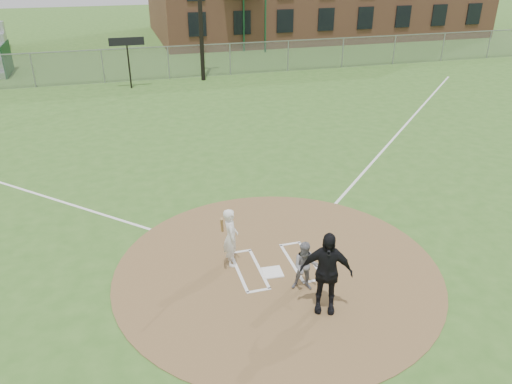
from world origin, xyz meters
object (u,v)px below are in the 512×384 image
object	(u,v)px
umpire	(326,272)
batter_at_plate	(231,237)
home_plate	(273,272)
catcher	(305,266)

from	to	relation	value
umpire	batter_at_plate	bearing A→B (deg)	146.68
umpire	home_plate	bearing A→B (deg)	135.25
umpire	batter_at_plate	size ratio (longest dim) A/B	1.13
catcher	batter_at_plate	distance (m)	2.14
home_plate	catcher	bearing A→B (deg)	-56.60
home_plate	batter_at_plate	world-z (taller)	batter_at_plate
home_plate	catcher	distance (m)	1.18
catcher	batter_at_plate	xyz separation A→B (m)	(-1.46, 1.54, 0.17)
home_plate	catcher	xyz separation A→B (m)	(0.55, -0.83, 0.63)
catcher	umpire	distance (m)	0.92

